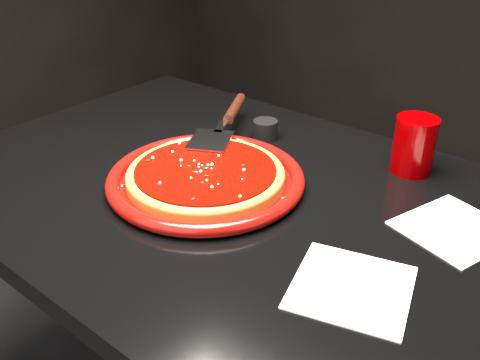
# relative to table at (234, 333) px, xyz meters

# --- Properties ---
(table) EXTENTS (1.20, 0.80, 0.75)m
(table) POSITION_rel_table_xyz_m (0.00, 0.00, 0.00)
(table) COLOR black
(table) RESTS_ON floor
(plate) EXTENTS (0.42, 0.42, 0.03)m
(plate) POSITION_rel_table_xyz_m (-0.05, -0.02, 0.39)
(plate) COLOR #780906
(plate) RESTS_ON table
(pizza_crust) EXTENTS (0.33, 0.33, 0.02)m
(pizza_crust) POSITION_rel_table_xyz_m (-0.05, -0.02, 0.39)
(pizza_crust) COLOR brown
(pizza_crust) RESTS_ON plate
(pizza_crust_rim) EXTENTS (0.33, 0.33, 0.02)m
(pizza_crust_rim) POSITION_rel_table_xyz_m (-0.05, -0.02, 0.40)
(pizza_crust_rim) COLOR brown
(pizza_crust_rim) RESTS_ON plate
(pizza_sauce) EXTENTS (0.30, 0.30, 0.01)m
(pizza_sauce) POSITION_rel_table_xyz_m (-0.05, -0.02, 0.41)
(pizza_sauce) COLOR #6A0600
(pizza_sauce) RESTS_ON plate
(parmesan_dusting) EXTENTS (0.26, 0.26, 0.01)m
(parmesan_dusting) POSITION_rel_table_xyz_m (-0.05, -0.02, 0.41)
(parmesan_dusting) COLOR #F4EABD
(parmesan_dusting) RESTS_ON plate
(basil_flecks) EXTENTS (0.24, 0.24, 0.00)m
(basil_flecks) POSITION_rel_table_xyz_m (-0.05, -0.02, 0.41)
(basil_flecks) COLOR black
(basil_flecks) RESTS_ON plate
(pizza_server) EXTENTS (0.25, 0.36, 0.03)m
(pizza_server) POSITION_rel_table_xyz_m (-0.16, 0.15, 0.42)
(pizza_server) COLOR silver
(pizza_server) RESTS_ON plate
(cup) EXTENTS (0.08, 0.08, 0.11)m
(cup) POSITION_rel_table_xyz_m (0.23, 0.28, 0.43)
(cup) COLOR #800000
(cup) RESTS_ON table
(napkin_a) EXTENTS (0.20, 0.20, 0.00)m
(napkin_a) POSITION_rel_table_xyz_m (0.32, -0.11, 0.38)
(napkin_a) COLOR white
(napkin_a) RESTS_ON table
(napkin_b) EXTENTS (0.20, 0.21, 0.00)m
(napkin_b) POSITION_rel_table_xyz_m (0.38, 0.13, 0.38)
(napkin_b) COLOR white
(napkin_b) RESTS_ON table
(ramekin) EXTENTS (0.07, 0.07, 0.04)m
(ramekin) POSITION_rel_table_xyz_m (-0.09, 0.22, 0.40)
(ramekin) COLOR black
(ramekin) RESTS_ON table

